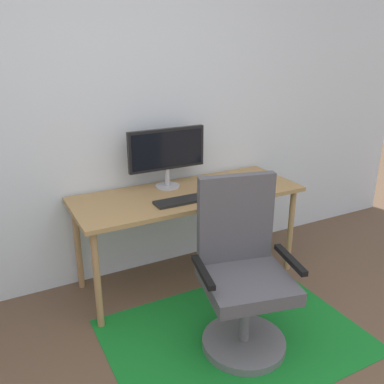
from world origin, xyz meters
TOP-DOWN VIEW (x-y plane):
  - wall_back at (0.00, 2.20)m, footprint 6.00×0.10m
  - area_rug at (0.49, 1.08)m, footprint 1.52×1.13m
  - desk at (0.55, 1.82)m, footprint 1.65×0.63m
  - monitor at (0.46, 1.99)m, footprint 0.58×0.18m
  - keyboard at (0.45, 1.67)m, footprint 0.43×0.13m
  - computer_mouse at (0.76, 1.68)m, footprint 0.06×0.10m
  - coffee_cup at (0.89, 1.69)m, footprint 0.07×0.07m
  - cell_phone at (0.98, 1.91)m, footprint 0.10×0.15m
  - office_chair at (0.50, 1.04)m, footprint 0.62×0.57m

SIDE VIEW (x-z plane):
  - area_rug at x=0.49m, z-range 0.00..0.01m
  - office_chair at x=0.50m, z-range -0.08..0.93m
  - desk at x=0.55m, z-range 0.29..0.99m
  - cell_phone at x=0.98m, z-range 0.70..0.71m
  - keyboard at x=0.45m, z-range 0.70..0.72m
  - computer_mouse at x=0.76m, z-range 0.70..0.74m
  - coffee_cup at x=0.89m, z-range 0.70..0.81m
  - monitor at x=0.46m, z-range 0.75..1.19m
  - wall_back at x=0.00m, z-range 0.00..2.60m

